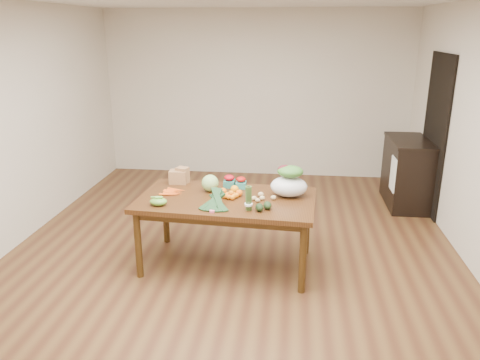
# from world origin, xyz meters

# --- Properties ---
(floor) EXTENTS (6.00, 6.00, 0.00)m
(floor) POSITION_xyz_m (0.00, 0.00, 0.00)
(floor) COLOR brown
(floor) RESTS_ON ground
(room_walls) EXTENTS (5.02, 6.02, 2.70)m
(room_walls) POSITION_xyz_m (0.00, 0.00, 1.35)
(room_walls) COLOR beige
(room_walls) RESTS_ON floor
(dining_table) EXTENTS (1.84, 1.10, 0.75)m
(dining_table) POSITION_xyz_m (-0.03, -0.30, 0.38)
(dining_table) COLOR #482910
(dining_table) RESTS_ON floor
(doorway_dark) EXTENTS (0.02, 1.00, 2.10)m
(doorway_dark) POSITION_xyz_m (2.48, 1.60, 1.05)
(doorway_dark) COLOR black
(doorway_dark) RESTS_ON floor
(cabinet) EXTENTS (0.52, 1.02, 0.94)m
(cabinet) POSITION_xyz_m (2.22, 1.76, 0.47)
(cabinet) COLOR black
(cabinet) RESTS_ON floor
(dish_towel) EXTENTS (0.02, 0.28, 0.45)m
(dish_towel) POSITION_xyz_m (1.96, 1.40, 0.55)
(dish_towel) COLOR white
(dish_towel) RESTS_ON cabinet
(paper_bag) EXTENTS (0.27, 0.23, 0.18)m
(paper_bag) POSITION_xyz_m (-0.62, 0.11, 0.84)
(paper_bag) COLOR #A17148
(paper_bag) RESTS_ON dining_table
(cabbage) EXTENTS (0.18, 0.18, 0.18)m
(cabbage) POSITION_xyz_m (-0.23, -0.11, 0.84)
(cabbage) COLOR #9DCC75
(cabbage) RESTS_ON dining_table
(strawberry_basket_a) EXTENTS (0.12, 0.12, 0.11)m
(strawberry_basket_a) POSITION_xyz_m (-0.05, 0.05, 0.80)
(strawberry_basket_a) COLOR red
(strawberry_basket_a) RESTS_ON dining_table
(strawberry_basket_b) EXTENTS (0.12, 0.12, 0.10)m
(strawberry_basket_b) POSITION_xyz_m (0.08, 0.03, 0.80)
(strawberry_basket_b) COLOR #B2150B
(strawberry_basket_b) RESTS_ON dining_table
(orange_a) EXTENTS (0.08, 0.08, 0.08)m
(orange_a) POSITION_xyz_m (-0.08, -0.21, 0.79)
(orange_a) COLOR #FF620F
(orange_a) RESTS_ON dining_table
(orange_b) EXTENTS (0.09, 0.09, 0.09)m
(orange_b) POSITION_xyz_m (0.04, -0.15, 0.79)
(orange_b) COLOR orange
(orange_b) RESTS_ON dining_table
(orange_c) EXTENTS (0.07, 0.07, 0.07)m
(orange_c) POSITION_xyz_m (0.10, -0.23, 0.79)
(orange_c) COLOR orange
(orange_c) RESTS_ON dining_table
(mandarin_cluster) EXTENTS (0.19, 0.19, 0.08)m
(mandarin_cluster) POSITION_xyz_m (0.02, -0.30, 0.79)
(mandarin_cluster) COLOR orange
(mandarin_cluster) RESTS_ON dining_table
(carrots) EXTENTS (0.23, 0.23, 0.03)m
(carrots) POSITION_xyz_m (-0.60, -0.22, 0.76)
(carrots) COLOR #FF5F15
(carrots) RESTS_ON dining_table
(snap_pea_bag) EXTENTS (0.17, 0.13, 0.08)m
(snap_pea_bag) POSITION_xyz_m (-0.66, -0.58, 0.79)
(snap_pea_bag) COLOR #69A738
(snap_pea_bag) RESTS_ON dining_table
(kale_bunch) EXTENTS (0.35, 0.42, 0.16)m
(kale_bunch) POSITION_xyz_m (-0.10, -0.60, 0.83)
(kale_bunch) COLOR black
(kale_bunch) RESTS_ON dining_table
(asparagus_bundle) EXTENTS (0.09, 0.12, 0.26)m
(asparagus_bundle) POSITION_xyz_m (0.23, -0.62, 0.88)
(asparagus_bundle) COLOR #527234
(asparagus_bundle) RESTS_ON dining_table
(potato_a) EXTENTS (0.05, 0.05, 0.05)m
(potato_a) POSITION_xyz_m (0.26, -0.34, 0.77)
(potato_a) COLOR tan
(potato_a) RESTS_ON dining_table
(potato_b) EXTENTS (0.05, 0.04, 0.04)m
(potato_b) POSITION_xyz_m (0.30, -0.39, 0.77)
(potato_b) COLOR tan
(potato_b) RESTS_ON dining_table
(potato_c) EXTENTS (0.05, 0.05, 0.05)m
(potato_c) POSITION_xyz_m (0.34, -0.32, 0.77)
(potato_c) COLOR #DDCB7F
(potato_c) RESTS_ON dining_table
(potato_d) EXTENTS (0.06, 0.05, 0.05)m
(potato_d) POSITION_xyz_m (0.32, -0.22, 0.77)
(potato_d) COLOR tan
(potato_d) RESTS_ON dining_table
(potato_e) EXTENTS (0.06, 0.05, 0.05)m
(potato_e) POSITION_xyz_m (0.45, -0.30, 0.77)
(potato_e) COLOR tan
(potato_e) RESTS_ON dining_table
(avocado_a) EXTENTS (0.10, 0.13, 0.07)m
(avocado_a) POSITION_xyz_m (0.33, -0.62, 0.79)
(avocado_a) COLOR black
(avocado_a) RESTS_ON dining_table
(avocado_b) EXTENTS (0.11, 0.13, 0.08)m
(avocado_b) POSITION_xyz_m (0.40, -0.56, 0.79)
(avocado_b) COLOR black
(avocado_b) RESTS_ON dining_table
(salad_bag) EXTENTS (0.39, 0.31, 0.29)m
(salad_bag) POSITION_xyz_m (0.60, -0.17, 0.90)
(salad_bag) COLOR silver
(salad_bag) RESTS_ON dining_table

